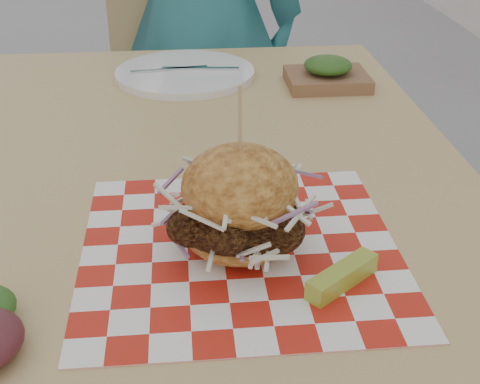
{
  "coord_description": "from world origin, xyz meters",
  "views": [
    {
      "loc": [
        0.08,
        -0.64,
        1.17
      ],
      "look_at": [
        0.14,
        0.0,
        0.82
      ],
      "focal_mm": 50.0,
      "sensor_mm": 36.0,
      "label": 1
    }
  ],
  "objects_px": {
    "diner": "(199,7)",
    "patio_table": "(194,221)",
    "patio_chair": "(191,79)",
    "sandwich": "(240,207)"
  },
  "relations": [
    {
      "from": "diner",
      "to": "patio_table",
      "type": "distance_m",
      "value": 0.96
    },
    {
      "from": "diner",
      "to": "patio_chair",
      "type": "height_order",
      "value": "diner"
    },
    {
      "from": "diner",
      "to": "patio_table",
      "type": "xyz_separation_m",
      "value": [
        -0.05,
        -0.95,
        -0.09
      ]
    },
    {
      "from": "patio_table",
      "to": "sandwich",
      "type": "bearing_deg",
      "value": -76.07
    },
    {
      "from": "patio_table",
      "to": "patio_chair",
      "type": "xyz_separation_m",
      "value": [
        0.02,
        0.98,
        -0.12
      ]
    },
    {
      "from": "diner",
      "to": "sandwich",
      "type": "height_order",
      "value": "diner"
    },
    {
      "from": "patio_table",
      "to": "patio_chair",
      "type": "bearing_deg",
      "value": 88.76
    },
    {
      "from": "diner",
      "to": "patio_chair",
      "type": "distance_m",
      "value": 0.21
    },
    {
      "from": "sandwich",
      "to": "diner",
      "type": "bearing_deg",
      "value": 89.98
    },
    {
      "from": "diner",
      "to": "sandwich",
      "type": "relative_size",
      "value": 7.79
    }
  ]
}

